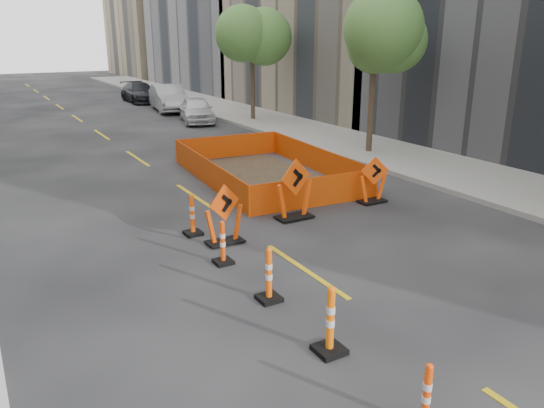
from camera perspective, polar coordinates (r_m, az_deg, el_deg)
ground_plane at (r=8.57m, az=19.14°, el=-16.53°), size 140.00×140.00×0.00m
sidewalk_right at (r=22.48m, az=11.51°, el=5.61°), size 4.00×90.00×0.15m
bld_right_e at (r=67.03m, az=-11.00°, el=20.36°), size 12.00×14.00×16.00m
tree_r_b at (r=21.60m, az=11.01°, el=17.07°), size 2.80×2.80×5.95m
tree_r_c at (r=29.91m, az=-2.15°, el=17.50°), size 2.80×2.80×5.95m
channelizer_2 at (r=7.17m, az=16.29°, el=-19.21°), size 0.37×0.37×0.93m
channelizer_3 at (r=8.27m, az=6.30°, el=-12.29°), size 0.44×0.44×1.13m
channelizer_4 at (r=9.73m, az=-0.33°, el=-7.59°), size 0.41×0.41×1.05m
channelizer_5 at (r=11.31m, az=-5.33°, el=-4.12°), size 0.38×0.38×0.97m
channelizer_6 at (r=13.00m, az=-8.58°, el=-1.13°), size 0.41×0.41×1.04m
chevron_sign_left at (r=12.30m, az=-5.16°, el=-1.09°), size 1.09×0.81×1.45m
chevron_sign_center at (r=13.90m, az=2.45°, el=1.63°), size 1.20×0.85×1.64m
chevron_sign_right at (r=15.57m, az=10.85°, el=2.58°), size 1.05×0.83×1.38m
safety_fence at (r=18.04m, az=-0.81°, el=4.18°), size 4.70×7.36×0.88m
parked_car_near at (r=30.03m, az=-8.11°, el=10.00°), size 2.63×4.36×1.39m
parked_car_mid at (r=34.86m, az=-11.05°, el=11.14°), size 2.45×5.20×1.65m
parked_car_far at (r=39.98m, az=-14.00°, el=11.57°), size 1.96×4.74×1.37m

